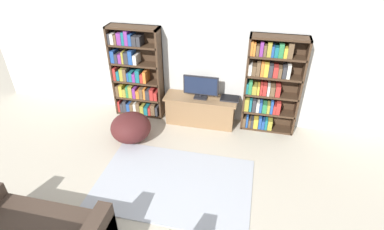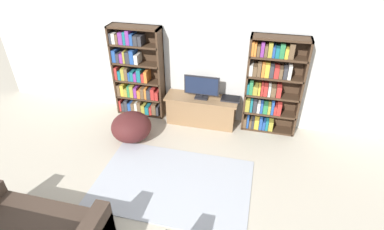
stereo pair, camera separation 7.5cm
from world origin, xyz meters
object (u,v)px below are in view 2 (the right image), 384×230
Objects in this scene: bookshelf_left at (137,75)px; tv_stand at (201,110)px; beanbag_ottoman at (131,127)px; television at (202,87)px; laptop at (231,99)px; bookshelf_right at (270,86)px.

tv_stand is at bearing -4.37° from bookshelf_left.
tv_stand is 1.36m from beanbag_ottoman.
television is 0.58m from laptop.
bookshelf_right is at bearing 2.49° from laptop.
bookshelf_left is 1.00× the size of bookshelf_right.
bookshelf_left reaches higher than tv_stand.
television is at bearing -174.54° from bookshelf_right.
laptop is at bearing -177.51° from bookshelf_right.
bookshelf_left and bookshelf_right have the same top height.
bookshelf_left is 1.42m from tv_stand.
bookshelf_right is 1.31× the size of tv_stand.
laptop is at bearing 7.74° from tv_stand.
laptop is (0.54, 0.09, -0.22)m from television.
beanbag_ottoman is (-1.09, -0.80, -0.02)m from tv_stand.
beanbag_ottoman is (0.21, -0.90, -0.58)m from bookshelf_left.
bookshelf_right is at bearing 5.46° from television.
bookshelf_left reaches higher than laptop.
bookshelf_right reaches higher than beanbag_ottoman.
television is 1.85× the size of laptop.
bookshelf_right reaches higher than television.
television is at bearing 35.85° from beanbag_ottoman.
bookshelf_left is at bearing 175.07° from television.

